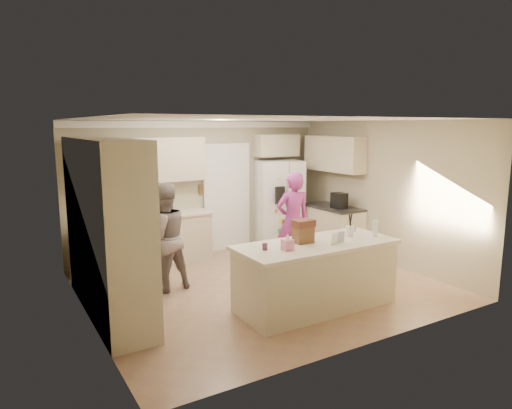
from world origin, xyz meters
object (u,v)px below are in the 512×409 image
coffee_maker (339,201)px  refrigerator (279,204)px  island_base (316,277)px  dollhouse_body (303,235)px  teen_girl (293,221)px  teen_boy (164,237)px  utensil_crock (350,231)px  tissue_box (287,245)px

coffee_maker → refrigerator: bearing=121.8°
island_base → dollhouse_body: (-0.15, 0.10, 0.60)m
dollhouse_body → island_base: bearing=-33.7°
coffee_maker → teen_girl: teen_girl is taller
island_base → teen_girl: (0.75, 1.61, 0.42)m
teen_girl → dollhouse_body: bearing=68.8°
refrigerator → teen_girl: (-0.62, -1.38, -0.04)m
teen_boy → coffee_maker: bearing=173.9°
island_base → utensil_crock: 0.86m
teen_boy → island_base: bearing=123.5°
teen_boy → teen_girl: 2.32m
island_base → teen_boy: bearing=132.3°
tissue_box → dollhouse_body: bearing=26.6°
refrigerator → coffee_maker: bearing=-43.3°
teen_boy → tissue_box: bearing=110.4°
coffee_maker → teen_boy: bearing=-177.2°
teen_boy → utensil_crock: bearing=134.1°
refrigerator → coffee_maker: (0.68, -1.09, 0.17)m
dollhouse_body → utensil_crock: bearing=-3.6°
coffee_maker → island_base: size_ratio=0.14×
coffee_maker → utensil_crock: coffee_maker is taller
coffee_maker → island_base: coffee_maker is taller
island_base → tissue_box: size_ratio=15.71×
teen_girl → island_base: bearing=74.6°
refrigerator → dollhouse_body: (-1.52, -2.89, 0.14)m
coffee_maker → tissue_box: 3.28m
tissue_box → refrigerator: bearing=58.1°
teen_girl → refrigerator: bearing=-104.8°
tissue_box → dollhouse_body: dollhouse_body is taller
coffee_maker → dollhouse_body: coffee_maker is taller
dollhouse_body → refrigerator: bearing=62.2°
refrigerator → dollhouse_body: 3.27m
tissue_box → teen_girl: teen_girl is taller
island_base → teen_girl: teen_girl is taller
refrigerator → teen_boy: bearing=-141.8°
island_base → dollhouse_body: 0.62m
dollhouse_body → tissue_box: bearing=-153.4°
island_base → utensil_crock: size_ratio=14.67×
tissue_box → teen_boy: size_ratio=0.08×
utensil_crock → tissue_box: bearing=-172.9°
coffee_maker → teen_girl: bearing=-167.5°
refrigerator → teen_boy: 3.21m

